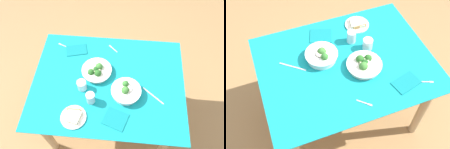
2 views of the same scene
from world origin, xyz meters
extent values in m
plane|color=#9E7547|center=(0.00, 0.00, 0.00)|extent=(6.00, 6.00, 0.00)
cube|color=teal|center=(0.00, 0.00, 0.77)|extent=(1.28, 0.98, 0.01)
cube|color=tan|center=(0.00, 0.00, 0.75)|extent=(1.24, 0.95, 0.02)
cylinder|color=tan|center=(0.53, -0.38, 0.37)|extent=(0.07, 0.07, 0.74)
cylinder|color=tan|center=(-0.53, 0.38, 0.37)|extent=(0.07, 0.07, 0.74)
cylinder|color=tan|center=(0.53, 0.38, 0.37)|extent=(0.07, 0.07, 0.74)
cylinder|color=white|center=(-0.15, 0.10, 0.80)|extent=(0.22, 0.22, 0.05)
cylinder|color=white|center=(-0.15, 0.10, 0.83)|extent=(0.24, 0.24, 0.01)
sphere|color=#33702D|center=(-0.15, 0.05, 0.85)|extent=(0.05, 0.05, 0.05)
sphere|color=#3D7A33|center=(-0.15, 0.11, 0.84)|extent=(0.06, 0.06, 0.06)
sphere|color=#1E511E|center=(-0.16, 0.10, 0.84)|extent=(0.05, 0.05, 0.05)
cylinder|color=beige|center=(-0.16, 0.09, 0.84)|extent=(0.07, 0.07, 0.01)
cylinder|color=silver|center=(0.11, -0.09, 0.79)|extent=(0.23, 0.23, 0.04)
cylinder|color=silver|center=(0.11, -0.09, 0.81)|extent=(0.26, 0.26, 0.01)
sphere|color=#1E511E|center=(0.11, -0.08, 0.82)|extent=(0.05, 0.05, 0.05)
sphere|color=#286023|center=(0.09, -0.04, 0.83)|extent=(0.06, 0.06, 0.06)
sphere|color=#3D7A33|center=(0.09, -0.11, 0.83)|extent=(0.06, 0.06, 0.06)
sphere|color=#286023|center=(0.15, -0.05, 0.82)|extent=(0.06, 0.06, 0.06)
cylinder|color=beige|center=(0.11, -0.09, 0.83)|extent=(0.07, 0.07, 0.01)
cylinder|color=silver|center=(0.23, 0.34, 0.78)|extent=(0.20, 0.20, 0.01)
cube|color=beige|center=(0.23, 0.34, 0.80)|extent=(0.13, 0.13, 0.03)
cube|color=#9E703D|center=(0.23, 0.29, 0.80)|extent=(0.11, 0.01, 0.03)
cylinder|color=silver|center=(0.12, 0.19, 0.82)|extent=(0.07, 0.07, 0.10)
cylinder|color=silver|center=(0.21, 0.08, 0.82)|extent=(0.08, 0.08, 0.09)
cube|color=#B7B7BC|center=(0.45, -0.35, 0.77)|extent=(0.08, 0.04, 0.00)
cube|color=#B7B7BC|center=(0.50, -0.37, 0.77)|extent=(0.03, 0.02, 0.00)
cube|color=#B7B7BC|center=(-0.02, -0.35, 0.77)|extent=(0.07, 0.06, 0.00)
cube|color=#B7B7BC|center=(0.02, -0.39, 0.77)|extent=(0.03, 0.03, 0.00)
cube|color=#B7B7BC|center=(-0.38, 0.10, 0.77)|extent=(0.17, 0.14, 0.00)
cube|color=#0F777D|center=(0.33, -0.31, 0.78)|extent=(0.21, 0.16, 0.01)
cube|color=#0F777D|center=(-0.09, 0.33, 0.78)|extent=(0.21, 0.20, 0.01)
camera|label=1|loc=(-0.12, 0.95, 2.36)|focal=35.09mm
camera|label=2|loc=(-0.49, -1.13, 2.28)|focal=42.27mm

